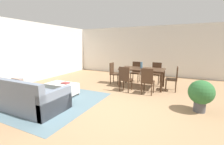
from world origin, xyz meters
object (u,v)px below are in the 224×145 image
Objects in this scene: dining_chair_far_left at (136,71)px; vase_centerpiece at (141,65)px; dining_chair_head_west at (114,72)px; potted_plant at (201,93)px; dining_chair_near_right at (147,80)px; dining_chair_near_left at (125,78)px; ottoman_table at (62,88)px; dining_table at (142,71)px; dining_chair_far_right at (156,72)px; book_on_ottoman at (66,83)px; dining_chair_head_east at (174,77)px; couch at (27,98)px.

dining_chair_far_left is 0.97m from vase_centerpiece.
potted_plant is at bearing -27.47° from dining_chair_head_west.
dining_chair_head_west is at bearing 152.25° from dining_chair_near_right.
potted_plant is (2.31, -0.77, -0.03)m from dining_chair_near_left.
ottoman_table is 3.40m from dining_chair_far_left.
dining_chair_near_left and dining_chair_far_left have the same top height.
vase_centerpiece is (2.18, 2.12, 0.65)m from ottoman_table.
vase_centerpiece is at bearing 117.05° from dining_chair_near_right.
dining_table is 0.97m from dining_chair_far_right.
potted_plant is (4.10, 0.52, 0.25)m from ottoman_table.
dining_chair_head_west is 3.55m from potted_plant.
dining_chair_head_west is at bearing 68.97° from book_on_ottoman.
dining_chair_head_west reaches higher than book_on_ottoman.
dining_chair_near_right is 1.87m from dining_chair_head_west.
vase_centerpiece is (-0.46, -0.85, 0.37)m from dining_chair_far_right.
potted_plant is (0.70, -1.57, -0.03)m from dining_chair_head_east.
couch is at bearing -157.63° from potted_plant.
dining_chair_head_east is (3.40, 2.08, 0.28)m from ottoman_table.
dining_chair_near_right is 1.12× the size of potted_plant.
dining_chair_near_left is at bearing -88.22° from dining_chair_far_left.
ottoman_table is 2.92m from dining_chair_near_right.
dining_chair_near_right is at bearing -91.06° from dining_chair_far_right.
dining_table is 1.87× the size of dining_chair_head_east.
couch is 4.06m from dining_table.
vase_centerpiece reaches higher than ottoman_table.
dining_chair_head_east is at bearing -49.41° from dining_chair_far_right.
dining_chair_near_left is 1.00× the size of dining_chair_far_right.
dining_chair_head_west is at bearing 134.09° from dining_chair_near_left.
couch is 8.21× the size of vase_centerpiece.
dining_table is 0.92m from dining_chair_far_left.
dining_chair_far_left is at bearing 66.00° from couch.
ottoman_table is at bearing -136.13° from dining_table.
dining_chair_near_left and dining_chair_near_right have the same top height.
dining_table is at bearing 45.21° from book_on_ottoman.
book_on_ottoman is (-2.04, -2.09, -0.46)m from vase_centerpiece.
ottoman_table is 1.12× the size of dining_chair_near_right.
dining_chair_far_right is at bearing 88.94° from dining_chair_near_right.
dining_chair_far_right and dining_chair_head_west have the same top height.
dining_table is 6.63× the size of book_on_ottoman.
dining_chair_near_left is 1.12× the size of potted_plant.
potted_plant is (4.19, 1.72, 0.20)m from couch.
vase_centerpiece is at bearing 140.17° from potted_plant.
dining_chair_head_west is (-1.26, 0.03, -0.15)m from dining_table.
dining_chair_far_right is 3.59× the size of vase_centerpiece.
book_on_ottoman is (-1.61, -2.87, -0.09)m from dining_chair_far_left.
dining_chair_far_left is at bearing 60.71° from book_on_ottoman.
ottoman_table is at bearing -153.74° from dining_chair_near_right.
dining_chair_head_west reaches higher than ottoman_table.
dining_chair_head_west is (-1.65, 0.87, 0.00)m from dining_chair_near_right.
ottoman_table is 1.25× the size of potted_plant.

